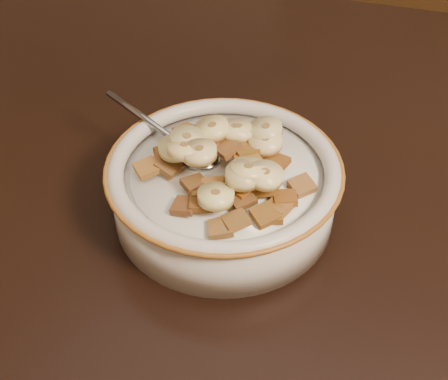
# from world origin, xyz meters

# --- Properties ---
(chair) EXTENTS (0.55, 0.55, 0.98)m
(chair) POSITION_xyz_m (-0.10, 0.53, 0.49)
(chair) COLOR #34200E
(chair) RESTS_ON floor
(cereal_bowl) EXTENTS (0.21, 0.21, 0.05)m
(cereal_bowl) POSITION_xyz_m (-0.23, -0.04, 0.77)
(cereal_bowl) COLOR beige
(cereal_bowl) RESTS_ON table
(milk) EXTENTS (0.17, 0.17, 0.00)m
(milk) POSITION_xyz_m (-0.23, -0.04, 0.80)
(milk) COLOR white
(milk) RESTS_ON cereal_bowl
(spoon) EXTENTS (0.06, 0.05, 0.01)m
(spoon) POSITION_xyz_m (-0.26, -0.03, 0.80)
(spoon) COLOR gray
(spoon) RESTS_ON cereal_bowl
(cereal_square_0) EXTENTS (0.03, 0.03, 0.01)m
(cereal_square_0) POSITION_xyz_m (-0.20, -0.10, 0.81)
(cereal_square_0) COLOR brown
(cereal_square_0) RESTS_ON milk
(cereal_square_1) EXTENTS (0.02, 0.02, 0.01)m
(cereal_square_1) POSITION_xyz_m (-0.26, -0.01, 0.81)
(cereal_square_1) COLOR brown
(cereal_square_1) RESTS_ON milk
(cereal_square_2) EXTENTS (0.03, 0.03, 0.01)m
(cereal_square_2) POSITION_xyz_m (-0.21, -0.11, 0.81)
(cereal_square_2) COLOR olive
(cereal_square_2) RESTS_ON milk
(cereal_square_3) EXTENTS (0.03, 0.03, 0.01)m
(cereal_square_3) POSITION_xyz_m (-0.21, -0.04, 0.82)
(cereal_square_3) COLOR brown
(cereal_square_3) RESTS_ON milk
(cereal_square_4) EXTENTS (0.03, 0.03, 0.01)m
(cereal_square_4) POSITION_xyz_m (-0.20, -0.08, 0.81)
(cereal_square_4) COLOR brown
(cereal_square_4) RESTS_ON milk
(cereal_square_5) EXTENTS (0.02, 0.02, 0.01)m
(cereal_square_5) POSITION_xyz_m (-0.25, -0.10, 0.81)
(cereal_square_5) COLOR brown
(cereal_square_5) RESTS_ON milk
(cereal_square_6) EXTENTS (0.03, 0.03, 0.01)m
(cereal_square_6) POSITION_xyz_m (-0.23, -0.03, 0.82)
(cereal_square_6) COLOR brown
(cereal_square_6) RESTS_ON milk
(cereal_square_7) EXTENTS (0.02, 0.02, 0.01)m
(cereal_square_7) POSITION_xyz_m (-0.18, -0.08, 0.81)
(cereal_square_7) COLOR brown
(cereal_square_7) RESTS_ON milk
(cereal_square_8) EXTENTS (0.03, 0.03, 0.01)m
(cereal_square_8) POSITION_xyz_m (-0.16, -0.04, 0.81)
(cereal_square_8) COLOR brown
(cereal_square_8) RESTS_ON milk
(cereal_square_9) EXTENTS (0.03, 0.03, 0.01)m
(cereal_square_9) POSITION_xyz_m (-0.24, -0.08, 0.81)
(cereal_square_9) COLOR brown
(cereal_square_9) RESTS_ON milk
(cereal_square_10) EXTENTS (0.03, 0.03, 0.01)m
(cereal_square_10) POSITION_xyz_m (-0.24, -0.01, 0.82)
(cereal_square_10) COLOR brown
(cereal_square_10) RESTS_ON milk
(cereal_square_11) EXTENTS (0.03, 0.03, 0.01)m
(cereal_square_11) POSITION_xyz_m (-0.17, -0.06, 0.81)
(cereal_square_11) COLOR brown
(cereal_square_11) RESTS_ON milk
(cereal_square_12) EXTENTS (0.03, 0.03, 0.01)m
(cereal_square_12) POSITION_xyz_m (-0.28, -0.05, 0.81)
(cereal_square_12) COLOR brown
(cereal_square_12) RESTS_ON milk
(cereal_square_13) EXTENTS (0.02, 0.02, 0.01)m
(cereal_square_13) POSITION_xyz_m (-0.24, -0.02, 0.82)
(cereal_square_13) COLOR brown
(cereal_square_13) RESTS_ON milk
(cereal_square_14) EXTENTS (0.03, 0.03, 0.01)m
(cereal_square_14) POSITION_xyz_m (-0.25, -0.03, 0.82)
(cereal_square_14) COLOR #9D632A
(cereal_square_14) RESTS_ON milk
(cereal_square_15) EXTENTS (0.03, 0.03, 0.01)m
(cereal_square_15) POSITION_xyz_m (-0.25, -0.07, 0.81)
(cereal_square_15) COLOR brown
(cereal_square_15) RESTS_ON milk
(cereal_square_16) EXTENTS (0.03, 0.03, 0.01)m
(cereal_square_16) POSITION_xyz_m (-0.21, -0.04, 0.82)
(cereal_square_16) COLOR #93661A
(cereal_square_16) RESTS_ON milk
(cereal_square_17) EXTENTS (0.03, 0.03, 0.01)m
(cereal_square_17) POSITION_xyz_m (-0.21, -0.07, 0.81)
(cereal_square_17) COLOR brown
(cereal_square_17) RESTS_ON milk
(cereal_square_18) EXTENTS (0.03, 0.03, 0.01)m
(cereal_square_18) POSITION_xyz_m (-0.19, -0.03, 0.81)
(cereal_square_18) COLOR brown
(cereal_square_18) RESTS_ON milk
(cereal_square_19) EXTENTS (0.03, 0.03, 0.01)m
(cereal_square_19) POSITION_xyz_m (-0.20, -0.00, 0.81)
(cereal_square_19) COLOR olive
(cereal_square_19) RESTS_ON milk
(cereal_square_20) EXTENTS (0.02, 0.02, 0.01)m
(cereal_square_20) POSITION_xyz_m (-0.23, -0.09, 0.81)
(cereal_square_20) COLOR brown
(cereal_square_20) RESTS_ON milk
(cereal_square_21) EXTENTS (0.03, 0.03, 0.01)m
(cereal_square_21) POSITION_xyz_m (-0.18, -0.09, 0.81)
(cereal_square_21) COLOR brown
(cereal_square_21) RESTS_ON milk
(cereal_square_22) EXTENTS (0.03, 0.03, 0.01)m
(cereal_square_22) POSITION_xyz_m (-0.17, -0.07, 0.81)
(cereal_square_22) COLOR #995C31
(cereal_square_22) RESTS_ON milk
(cereal_square_23) EXTENTS (0.03, 0.03, 0.01)m
(cereal_square_23) POSITION_xyz_m (-0.29, -0.03, 0.81)
(cereal_square_23) COLOR #9A591F
(cereal_square_23) RESTS_ON milk
(cereal_square_24) EXTENTS (0.03, 0.03, 0.01)m
(cereal_square_24) POSITION_xyz_m (-0.30, -0.06, 0.81)
(cereal_square_24) COLOR brown
(cereal_square_24) RESTS_ON milk
(cereal_square_25) EXTENTS (0.02, 0.02, 0.01)m
(cereal_square_25) POSITION_xyz_m (-0.23, -0.07, 0.81)
(cereal_square_25) COLOR brown
(cereal_square_25) RESTS_ON milk
(cereal_square_26) EXTENTS (0.03, 0.03, 0.01)m
(cereal_square_26) POSITION_xyz_m (-0.19, -0.06, 0.81)
(cereal_square_26) COLOR #98611A
(cereal_square_26) RESTS_ON milk
(cereal_square_27) EXTENTS (0.02, 0.02, 0.01)m
(cereal_square_27) POSITION_xyz_m (-0.29, -0.05, 0.81)
(cereal_square_27) COLOR brown
(cereal_square_27) RESTS_ON milk
(cereal_square_28) EXTENTS (0.03, 0.03, 0.01)m
(cereal_square_28) POSITION_xyz_m (-0.28, 0.01, 0.81)
(cereal_square_28) COLOR brown
(cereal_square_28) RESTS_ON milk
(cereal_square_29) EXTENTS (0.03, 0.03, 0.01)m
(cereal_square_29) POSITION_xyz_m (-0.21, -0.02, 0.82)
(cereal_square_29) COLOR #875E18
(cereal_square_29) RESTS_ON milk
(banana_slice_0) EXTENTS (0.04, 0.04, 0.02)m
(banana_slice_0) POSITION_xyz_m (-0.20, -0.01, 0.82)
(banana_slice_0) COLOR #FDE9A4
(banana_slice_0) RESTS_ON milk
(banana_slice_1) EXTENTS (0.04, 0.04, 0.01)m
(banana_slice_1) POSITION_xyz_m (-0.20, -0.06, 0.83)
(banana_slice_1) COLOR #FCE68E
(banana_slice_1) RESTS_ON milk
(banana_slice_2) EXTENTS (0.04, 0.04, 0.01)m
(banana_slice_2) POSITION_xyz_m (-0.19, -0.06, 0.83)
(banana_slice_2) COLOR #FFF39C
(banana_slice_2) RESTS_ON milk
(banana_slice_3) EXTENTS (0.04, 0.04, 0.01)m
(banana_slice_3) POSITION_xyz_m (-0.23, -0.00, 0.83)
(banana_slice_3) COLOR #F2DA85
(banana_slice_3) RESTS_ON milk
(banana_slice_4) EXTENTS (0.04, 0.04, 0.01)m
(banana_slice_4) POSITION_xyz_m (-0.21, -0.07, 0.83)
(banana_slice_4) COLOR tan
(banana_slice_4) RESTS_ON milk
(banana_slice_5) EXTENTS (0.04, 0.04, 0.02)m
(banana_slice_5) POSITION_xyz_m (-0.26, -0.05, 0.83)
(banana_slice_5) COLOR #EED671
(banana_slice_5) RESTS_ON milk
(banana_slice_6) EXTENTS (0.04, 0.04, 0.01)m
(banana_slice_6) POSITION_xyz_m (-0.23, -0.00, 0.82)
(banana_slice_6) COLOR #D7BD85
(banana_slice_6) RESTS_ON milk
(banana_slice_7) EXTENTS (0.04, 0.04, 0.01)m
(banana_slice_7) POSITION_xyz_m (-0.25, -0.05, 0.83)
(banana_slice_7) COLOR beige
(banana_slice_7) RESTS_ON milk
(banana_slice_8) EXTENTS (0.04, 0.04, 0.01)m
(banana_slice_8) POSITION_xyz_m (-0.26, -0.04, 0.83)
(banana_slice_8) COLOR #CDC379
(banana_slice_8) RESTS_ON milk
(banana_slice_9) EXTENTS (0.04, 0.04, 0.01)m
(banana_slice_9) POSITION_xyz_m (-0.28, -0.04, 0.82)
(banana_slice_9) COLOR #F1E999
(banana_slice_9) RESTS_ON milk
(banana_slice_10) EXTENTS (0.04, 0.04, 0.02)m
(banana_slice_10) POSITION_xyz_m (-0.25, -0.01, 0.83)
(banana_slice_10) COLOR #F8E57F
(banana_slice_10) RESTS_ON milk
(banana_slice_11) EXTENTS (0.03, 0.03, 0.02)m
(banana_slice_11) POSITION_xyz_m (-0.20, 0.00, 0.83)
(banana_slice_11) COLOR #DCCF85
(banana_slice_11) RESTS_ON milk
(banana_slice_12) EXTENTS (0.04, 0.04, 0.01)m
(banana_slice_12) POSITION_xyz_m (-0.22, -0.09, 0.82)
(banana_slice_12) COLOR #F0E57A
(banana_slice_12) RESTS_ON milk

